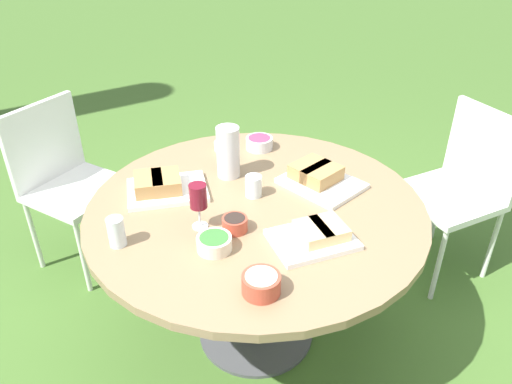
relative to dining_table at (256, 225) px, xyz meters
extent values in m
plane|color=#446B2B|center=(0.00, 0.00, -0.62)|extent=(40.00, 40.00, 0.00)
cylinder|color=#4C4C51|center=(0.00, 0.00, -0.61)|extent=(0.53, 0.53, 0.02)
cylinder|color=#4C4C51|center=(0.00, 0.00, -0.27)|extent=(0.11, 0.11, 0.67)
cylinder|color=#8C7251|center=(0.00, 0.00, 0.08)|extent=(1.35, 1.35, 0.03)
cube|color=silver|center=(0.66, -0.87, -0.17)|extent=(0.60, 0.60, 0.04)
cube|color=silver|center=(0.77, -1.03, 0.06)|extent=(0.37, 0.29, 0.42)
cylinder|color=silver|center=(0.70, -0.60, -0.41)|extent=(0.03, 0.03, 0.43)
cylinder|color=silver|center=(0.39, -0.84, -0.41)|extent=(0.03, 0.03, 0.43)
cylinder|color=silver|center=(0.92, -0.90, -0.41)|extent=(0.03, 0.03, 0.43)
cylinder|color=silver|center=(0.61, -1.14, -0.41)|extent=(0.03, 0.03, 0.43)
cube|color=silver|center=(0.37, 1.01, -0.17)|extent=(0.56, 0.55, 0.04)
cube|color=silver|center=(0.44, 1.20, 0.06)|extent=(0.42, 0.18, 0.42)
cylinder|color=silver|center=(0.13, 0.91, -0.41)|extent=(0.03, 0.03, 0.43)
cylinder|color=silver|center=(0.49, 0.77, -0.41)|extent=(0.03, 0.03, 0.43)
cylinder|color=silver|center=(0.25, 1.25, -0.41)|extent=(0.03, 0.03, 0.43)
cylinder|color=silver|center=(0.62, 1.12, -0.41)|extent=(0.03, 0.03, 0.43)
cylinder|color=silver|center=(0.21, 0.16, 0.21)|extent=(0.10, 0.10, 0.23)
cone|color=silver|center=(0.26, 0.16, 0.31)|extent=(0.03, 0.03, 0.03)
cylinder|color=silver|center=(-0.19, 0.18, 0.10)|extent=(0.06, 0.06, 0.01)
cylinder|color=silver|center=(-0.19, 0.18, 0.15)|extent=(0.01, 0.01, 0.08)
cylinder|color=maroon|center=(-0.19, 0.18, 0.24)|extent=(0.06, 0.06, 0.09)
cube|color=white|center=(-0.20, -0.24, 0.11)|extent=(0.34, 0.36, 0.02)
cube|color=#E0C184|center=(-0.17, -0.30, 0.14)|extent=(0.17, 0.16, 0.04)
cube|color=#E0C184|center=(-0.20, -0.24, 0.14)|extent=(0.17, 0.16, 0.04)
cube|color=white|center=(0.03, 0.38, 0.11)|extent=(0.35, 0.39, 0.02)
cube|color=#B2844C|center=(0.00, 0.45, 0.15)|extent=(0.19, 0.17, 0.06)
cube|color=#B2844C|center=(0.03, 0.38, 0.15)|extent=(0.19, 0.17, 0.06)
cube|color=white|center=(0.20, -0.25, 0.11)|extent=(0.39, 0.40, 0.02)
cube|color=#B2844C|center=(0.24, -0.19, 0.15)|extent=(0.20, 0.18, 0.06)
cube|color=#B2844C|center=(0.20, -0.25, 0.15)|extent=(0.20, 0.18, 0.06)
cylinder|color=beige|center=(0.45, 0.24, 0.12)|extent=(0.09, 0.09, 0.04)
cylinder|color=#E0C147|center=(0.45, 0.24, 0.13)|extent=(0.08, 0.08, 0.02)
cylinder|color=beige|center=(-0.31, 0.09, 0.13)|extent=(0.12, 0.12, 0.05)
cylinder|color=#387533|center=(-0.31, 0.09, 0.14)|extent=(0.10, 0.10, 0.02)
cylinder|color=#B74733|center=(-0.18, 0.05, 0.13)|extent=(0.09, 0.09, 0.05)
cylinder|color=#2D231E|center=(-0.18, 0.05, 0.14)|extent=(0.08, 0.08, 0.02)
cylinder|color=silver|center=(0.49, 0.08, 0.13)|extent=(0.13, 0.13, 0.06)
cylinder|color=#D6385B|center=(0.49, 0.08, 0.15)|extent=(0.11, 0.11, 0.03)
cylinder|color=#B74733|center=(-0.49, -0.11, 0.13)|extent=(0.12, 0.12, 0.06)
cylinder|color=silver|center=(-0.49, -0.11, 0.15)|extent=(0.10, 0.10, 0.03)
cylinder|color=silver|center=(0.07, 0.02, 0.15)|extent=(0.07, 0.07, 0.09)
cylinder|color=silver|center=(-0.34, 0.43, 0.16)|extent=(0.06, 0.06, 0.11)
camera|label=1|loc=(-1.63, -0.30, 1.19)|focal=35.00mm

